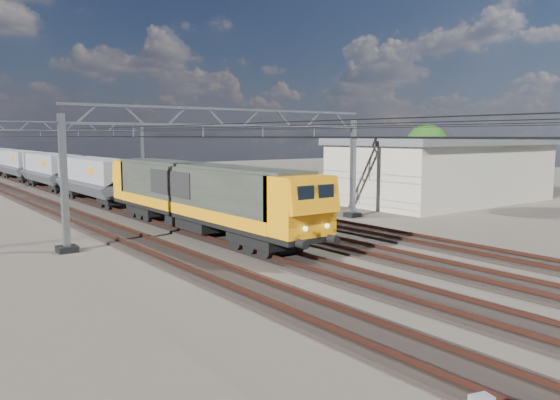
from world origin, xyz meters
TOP-DOWN VIEW (x-y plane):
  - ground at (0.00, 0.00)m, footprint 160.00×160.00m
  - track_outer_west at (-6.00, 0.00)m, footprint 2.60×140.00m
  - track_loco at (-2.00, 0.00)m, footprint 2.60×140.00m
  - track_inner_east at (2.00, 0.00)m, footprint 2.60×140.00m
  - track_outer_east at (6.00, 0.00)m, footprint 2.60×140.00m
  - catenary_gantry_mid at (0.00, 4.00)m, footprint 19.90×0.90m
  - catenary_gantry_far at (0.00, 40.00)m, footprint 19.90×0.90m
  - overhead_wires at (0.00, 8.00)m, footprint 12.03×140.00m
  - locomotive at (-2.00, 4.60)m, footprint 2.76×21.10m
  - hopper_wagon_lead at (-2.00, 22.29)m, footprint 3.38×13.00m
  - hopper_wagon_mid at (-2.00, 36.49)m, footprint 3.38×13.00m
  - hopper_wagon_third at (-2.00, 50.69)m, footprint 3.38×13.00m
  - industrial_shed at (22.00, 6.00)m, footprint 18.60×10.60m
  - tree_far at (30.32, 13.79)m, footprint 5.07×4.67m

SIDE VIEW (x-z plane):
  - ground at x=0.00m, z-range 0.00..0.00m
  - track_outer_west at x=-6.00m, z-range -0.08..0.22m
  - track_loco at x=-2.00m, z-range -0.08..0.22m
  - track_inner_east at x=2.00m, z-range -0.08..0.22m
  - track_outer_east at x=6.00m, z-range -0.08..0.22m
  - hopper_wagon_lead at x=-2.00m, z-range 0.60..3.86m
  - hopper_wagon_mid at x=-2.00m, z-range 0.60..3.86m
  - hopper_wagon_third at x=-2.00m, z-range 0.60..3.86m
  - locomotive at x=-2.00m, z-range 0.52..4.14m
  - industrial_shed at x=22.00m, z-range 0.03..5.43m
  - catenary_gantry_mid at x=0.00m, z-range 0.35..7.46m
  - catenary_gantry_far at x=0.00m, z-range 0.35..7.46m
  - tree_far at x=30.32m, z-range 0.92..7.69m
  - overhead_wires at x=0.00m, z-range 5.48..6.02m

